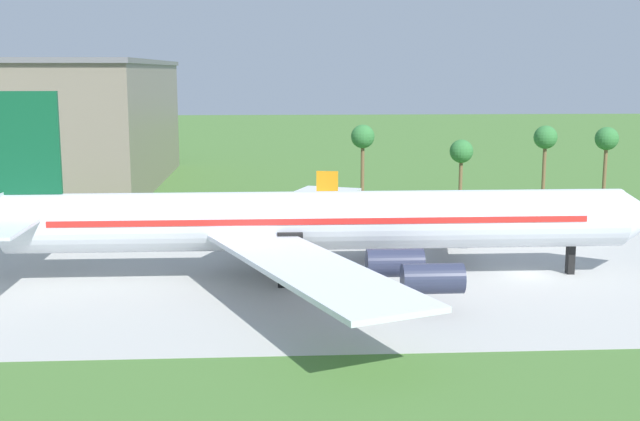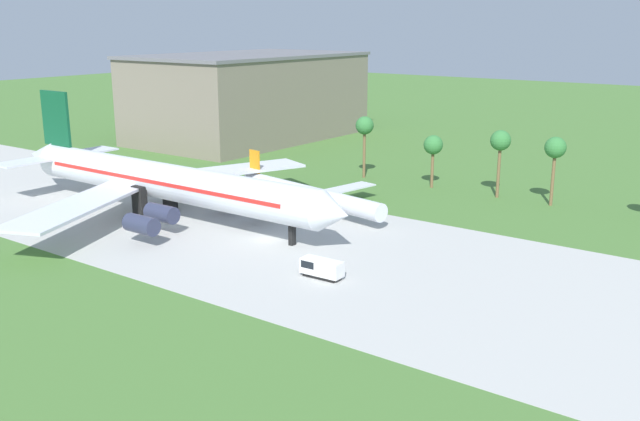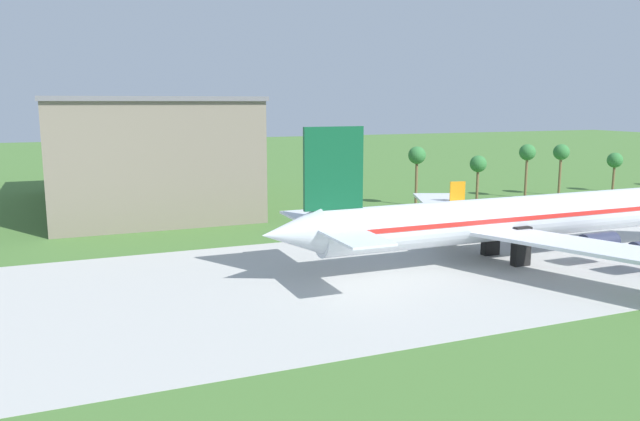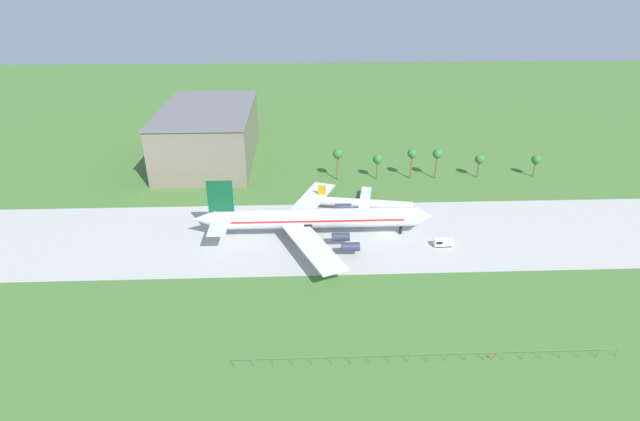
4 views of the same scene
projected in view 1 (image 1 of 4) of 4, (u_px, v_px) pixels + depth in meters
name	position (u px, v px, depth m)	size (l,w,h in m)	color
ground_plane	(526.00, 275.00, 80.90)	(600.00, 600.00, 0.00)	#477233
taxiway_strip	(526.00, 275.00, 80.90)	(320.00, 44.00, 0.02)	#B2B2AD
jet_airliner	(307.00, 221.00, 78.79)	(72.31, 59.70, 18.45)	silver
regional_aircraft	(445.00, 219.00, 96.25)	(31.93, 28.90, 8.34)	silver
terminal_building	(56.00, 123.00, 141.95)	(36.72, 61.20, 22.19)	slate
palm_tree_row	(589.00, 147.00, 123.84)	(80.22, 3.60, 12.31)	brown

